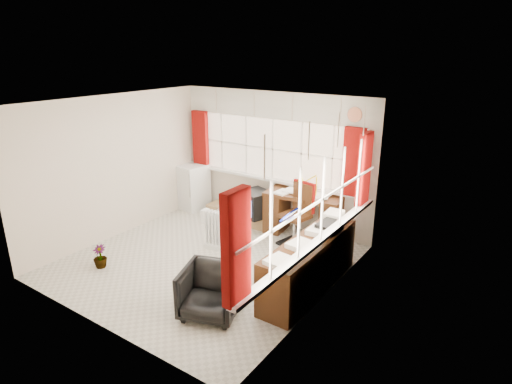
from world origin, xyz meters
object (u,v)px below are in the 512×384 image
desk (304,212)px  radiator (218,234)px  mini_fridge (192,187)px  crt_tv (256,203)px  office_chair (211,292)px  desk_lamp (316,182)px  tv_bench (241,214)px  task_chair (300,211)px  credenza (309,264)px

desk → radiator: (-0.91, -1.35, -0.17)m
mini_fridge → crt_tv: bearing=-4.8°
desk → office_chair: desk is taller
desk_lamp → tv_bench: 1.88m
task_chair → radiator: bearing=-135.4°
tv_bench → crt_tv: 0.60m
desk → task_chair: task_chair is taller
desk → mini_fridge: size_ratio=1.54×
credenza → crt_tv: bearing=143.5°
desk_lamp → tv_bench: desk_lamp is taller
credenza → crt_tv: 2.28m
desk_lamp → credenza: desk_lamp is taller
desk → crt_tv: (-0.89, -0.25, 0.05)m
task_chair → mini_fridge: bearing=174.7°
radiator → mini_fridge: bearing=143.5°
desk_lamp → radiator: (-1.19, -1.21, -0.81)m
tv_bench → office_chair: bearing=-60.9°
task_chair → crt_tv: (-0.98, 0.11, -0.09)m
task_chair → radiator: task_chair is taller
task_chair → tv_bench: 1.53m
office_chair → radiator: bearing=106.3°
radiator → crt_tv: size_ratio=1.02×
office_chair → mini_fridge: bearing=115.3°
credenza → tv_bench: 2.75m
desk → office_chair: size_ratio=2.02×
credenza → task_chair: bearing=124.2°
desk_lamp → tv_bench: bearing=178.2°
desk_lamp → task_chair: (-0.18, -0.22, -0.50)m
desk_lamp → task_chair: bearing=-129.8°
radiator → crt_tv: crt_tv is taller
radiator → crt_tv: 1.12m
office_chair → desk: bearing=73.7°
task_chair → tv_bench: bearing=169.2°
office_chair → tv_bench: 3.17m
desk → credenza: credenza is taller
desk → mini_fridge: (-2.59, -0.11, 0.03)m
task_chair → credenza: task_chair is taller
office_chair → tv_bench: (-1.54, 2.77, -0.20)m
crt_tv → tv_bench: bearing=159.7°
desk_lamp → crt_tv: size_ratio=0.63×
desk → desk_lamp: (0.27, -0.13, 0.64)m
desk_lamp → credenza: 1.75m
credenza → mini_fridge: bearing=157.0°
credenza → mini_fridge: 3.83m
task_chair → crt_tv: size_ratio=1.67×
office_chair → radiator: size_ratio=1.07×
desk → tv_bench: size_ratio=1.03×
mini_fridge → desk: bearing=2.3°
office_chair → tv_bench: size_ratio=0.51×
crt_tv → desk: bearing=15.4°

